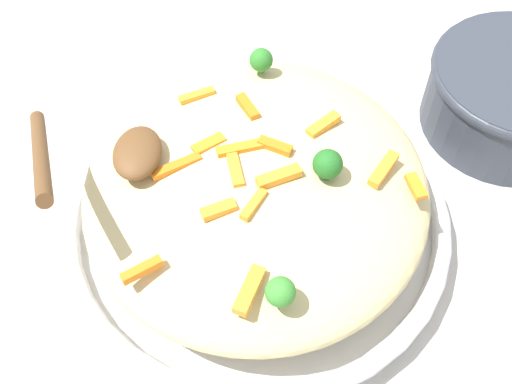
% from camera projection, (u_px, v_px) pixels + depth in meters
% --- Properties ---
extents(ground_plane, '(2.40, 2.40, 0.00)m').
position_uv_depth(ground_plane, '(256.00, 231.00, 0.61)').
color(ground_plane, beige).
extents(serving_bowl, '(0.36, 0.36, 0.04)m').
position_uv_depth(serving_bowl, '(256.00, 219.00, 0.59)').
color(serving_bowl, silver).
rests_on(serving_bowl, ground_plane).
extents(pasta_mound, '(0.31, 0.30, 0.07)m').
position_uv_depth(pasta_mound, '(256.00, 188.00, 0.55)').
color(pasta_mound, '#DBC689').
rests_on(pasta_mound, serving_bowl).
extents(carrot_piece_0, '(0.03, 0.02, 0.01)m').
position_uv_depth(carrot_piece_0, '(249.00, 204.00, 0.50)').
color(carrot_piece_0, orange).
rests_on(carrot_piece_0, pasta_mound).
extents(carrot_piece_1, '(0.03, 0.03, 0.01)m').
position_uv_depth(carrot_piece_1, '(209.00, 144.00, 0.54)').
color(carrot_piece_1, orange).
rests_on(carrot_piece_1, pasta_mound).
extents(carrot_piece_2, '(0.03, 0.04, 0.01)m').
position_uv_depth(carrot_piece_2, '(279.00, 177.00, 0.51)').
color(carrot_piece_2, orange).
rests_on(carrot_piece_2, pasta_mound).
extents(carrot_piece_3, '(0.03, 0.02, 0.01)m').
position_uv_depth(carrot_piece_3, '(416.00, 186.00, 0.51)').
color(carrot_piece_3, orange).
rests_on(carrot_piece_3, pasta_mound).
extents(carrot_piece_4, '(0.02, 0.04, 0.01)m').
position_uv_depth(carrot_piece_4, '(242.00, 149.00, 0.53)').
color(carrot_piece_4, orange).
rests_on(carrot_piece_4, pasta_mound).
extents(carrot_piece_5, '(0.02, 0.03, 0.01)m').
position_uv_depth(carrot_piece_5, '(197.00, 95.00, 0.57)').
color(carrot_piece_5, orange).
rests_on(carrot_piece_5, pasta_mound).
extents(carrot_piece_6, '(0.02, 0.03, 0.01)m').
position_uv_depth(carrot_piece_6, '(219.00, 210.00, 0.49)').
color(carrot_piece_6, orange).
rests_on(carrot_piece_6, pasta_mound).
extents(carrot_piece_7, '(0.02, 0.03, 0.01)m').
position_uv_depth(carrot_piece_7, '(275.00, 146.00, 0.53)').
color(carrot_piece_7, orange).
rests_on(carrot_piece_7, pasta_mound).
extents(carrot_piece_8, '(0.03, 0.03, 0.01)m').
position_uv_depth(carrot_piece_8, '(323.00, 125.00, 0.55)').
color(carrot_piece_8, orange).
rests_on(carrot_piece_8, pasta_mound).
extents(carrot_piece_9, '(0.03, 0.02, 0.01)m').
position_uv_depth(carrot_piece_9, '(248.00, 107.00, 0.56)').
color(carrot_piece_9, orange).
rests_on(carrot_piece_9, pasta_mound).
extents(carrot_piece_10, '(0.04, 0.02, 0.01)m').
position_uv_depth(carrot_piece_10, '(235.00, 170.00, 0.52)').
color(carrot_piece_10, orange).
rests_on(carrot_piece_10, pasta_mound).
extents(carrot_piece_11, '(0.04, 0.02, 0.01)m').
position_uv_depth(carrot_piece_11, '(243.00, 290.00, 0.46)').
color(carrot_piece_11, orange).
rests_on(carrot_piece_11, pasta_mound).
extents(carrot_piece_12, '(0.03, 0.04, 0.01)m').
position_uv_depth(carrot_piece_12, '(176.00, 166.00, 0.52)').
color(carrot_piece_12, orange).
rests_on(carrot_piece_12, pasta_mound).
extents(carrot_piece_13, '(0.04, 0.03, 0.01)m').
position_uv_depth(carrot_piece_13, '(383.00, 165.00, 0.53)').
color(carrot_piece_13, orange).
rests_on(carrot_piece_13, pasta_mound).
extents(carrot_piece_14, '(0.02, 0.03, 0.01)m').
position_uv_depth(carrot_piece_14, '(142.00, 270.00, 0.47)').
color(carrot_piece_14, orange).
rests_on(carrot_piece_14, pasta_mound).
extents(broccoli_floret_0, '(0.02, 0.02, 0.03)m').
position_uv_depth(broccoli_floret_0, '(328.00, 164.00, 0.51)').
color(broccoli_floret_0, '#205B1C').
rests_on(broccoli_floret_0, pasta_mound).
extents(broccoli_floret_1, '(0.02, 0.02, 0.02)m').
position_uv_depth(broccoli_floret_1, '(261.00, 60.00, 0.59)').
color(broccoli_floret_1, '#296820').
rests_on(broccoli_floret_1, pasta_mound).
extents(broccoli_floret_2, '(0.02, 0.02, 0.03)m').
position_uv_depth(broccoli_floret_2, '(280.00, 292.00, 0.45)').
color(broccoli_floret_2, '#377928').
rests_on(broccoli_floret_2, pasta_mound).
extents(serving_spoon, '(0.14, 0.12, 0.08)m').
position_uv_depth(serving_spoon, '(105.00, 155.00, 0.50)').
color(serving_spoon, brown).
rests_on(serving_spoon, pasta_mound).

